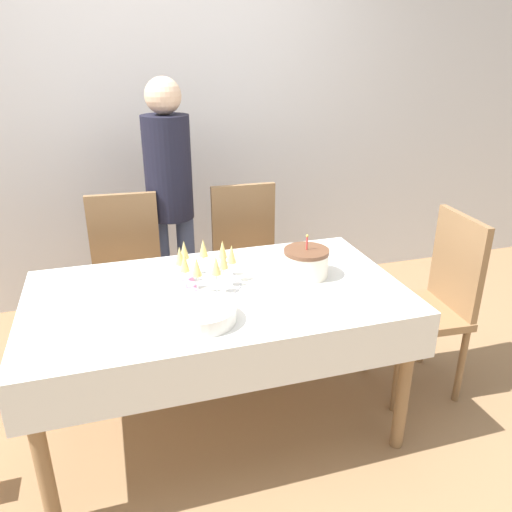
# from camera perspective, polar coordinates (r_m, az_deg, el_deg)

# --- Properties ---
(ground_plane) EXTENTS (12.00, 12.00, 0.00)m
(ground_plane) POSITION_cam_1_polar(r_m,az_deg,el_deg) (2.64, -3.99, -18.36)
(ground_plane) COLOR #93704C
(wall_back) EXTENTS (8.00, 0.05, 2.70)m
(wall_back) POSITION_cam_1_polar(r_m,az_deg,el_deg) (3.57, -10.56, 16.14)
(wall_back) COLOR silver
(wall_back) RESTS_ON ground_plane
(dining_table) EXTENTS (1.66, 0.93, 0.73)m
(dining_table) POSITION_cam_1_polar(r_m,az_deg,el_deg) (2.28, -4.41, -6.27)
(dining_table) COLOR white
(dining_table) RESTS_ON ground_plane
(dining_chair_far_left) EXTENTS (0.44, 0.44, 0.97)m
(dining_chair_far_left) POSITION_cam_1_polar(r_m,az_deg,el_deg) (2.99, -14.49, -1.72)
(dining_chair_far_left) COLOR olive
(dining_chair_far_left) RESTS_ON ground_plane
(dining_chair_far_right) EXTENTS (0.43, 0.43, 0.97)m
(dining_chair_far_right) POSITION_cam_1_polar(r_m,az_deg,el_deg) (3.09, -0.91, -0.16)
(dining_chair_far_right) COLOR olive
(dining_chair_far_right) RESTS_ON ground_plane
(dining_chair_right_end) EXTENTS (0.45, 0.45, 0.97)m
(dining_chair_right_end) POSITION_cam_1_polar(r_m,az_deg,el_deg) (2.76, 19.65, -4.40)
(dining_chair_right_end) COLOR olive
(dining_chair_right_end) RESTS_ON ground_plane
(birthday_cake) EXTENTS (0.21, 0.21, 0.21)m
(birthday_cake) POSITION_cam_1_polar(r_m,az_deg,el_deg) (2.36, 5.75, -0.74)
(birthday_cake) COLOR silver
(birthday_cake) RESTS_ON dining_table
(champagne_tray) EXTENTS (0.34, 0.34, 0.18)m
(champagne_tray) POSITION_cam_1_polar(r_m,az_deg,el_deg) (2.26, -5.89, -1.13)
(champagne_tray) COLOR silver
(champagne_tray) RESTS_ON dining_table
(plate_stack_main) EXTENTS (0.28, 0.28, 0.06)m
(plate_stack_main) POSITION_cam_1_polar(r_m,az_deg,el_deg) (1.98, -6.27, -6.58)
(plate_stack_main) COLOR silver
(plate_stack_main) RESTS_ON dining_table
(cake_knife) EXTENTS (0.29, 0.10, 0.00)m
(cake_knife) POSITION_cam_1_polar(r_m,az_deg,el_deg) (2.24, 9.41, -4.08)
(cake_knife) COLOR silver
(cake_knife) RESTS_ON dining_table
(fork_pile) EXTENTS (0.18, 0.09, 0.02)m
(fork_pile) POSITION_cam_1_polar(r_m,az_deg,el_deg) (2.18, -9.05, -4.59)
(fork_pile) COLOR silver
(fork_pile) RESTS_ON dining_table
(napkin_pile) EXTENTS (0.15, 0.15, 0.01)m
(napkin_pile) POSITION_cam_1_polar(r_m,az_deg,el_deg) (2.28, -8.78, -3.39)
(napkin_pile) COLOR pink
(napkin_pile) RESTS_ON dining_table
(person_standing) EXTENTS (0.28, 0.28, 1.59)m
(person_standing) POSITION_cam_1_polar(r_m,az_deg,el_deg) (3.07, -9.89, 7.67)
(person_standing) COLOR #3F4C72
(person_standing) RESTS_ON ground_plane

